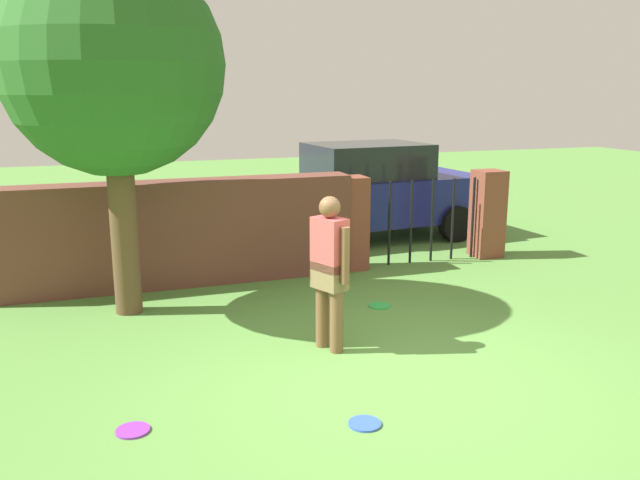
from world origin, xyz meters
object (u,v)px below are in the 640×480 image
car (367,192)px  frisbee_green (380,306)px  tree (113,67)px  person (330,266)px  frisbee_blue (365,424)px  frisbee_purple (133,430)px

car → frisbee_green: (-1.35, -3.62, -0.85)m
frisbee_green → tree: bearing=164.6°
tree → car: size_ratio=0.97×
person → frisbee_blue: person is taller
tree → frisbee_blue: (1.64, -3.52, -2.90)m
person → frisbee_green: (1.06, 1.09, -0.89)m
car → frisbee_blue: car is taller
frisbee_blue → frisbee_green: size_ratio=1.00×
frisbee_purple → person: bearing=28.2°
person → car: 5.29m
car → frisbee_purple: 7.39m
tree → frisbee_green: bearing=-15.4°
person → car: car is taller
person → tree: bearing=22.0°
person → frisbee_green: size_ratio=6.00×
car → frisbee_purple: car is taller
person → frisbee_green: person is taller
person → frisbee_purple: size_ratio=6.00×
car → frisbee_purple: (-4.47, -5.82, -0.85)m
frisbee_purple → frisbee_green: bearing=35.1°
frisbee_green → frisbee_purple: bearing=-144.9°
tree → car: tree is taller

